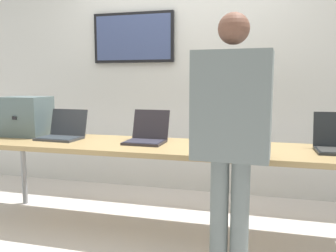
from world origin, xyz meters
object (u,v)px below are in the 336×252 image
(laptop_station_2, at_px, (233,139))
(person, at_px, (232,126))
(workbench, at_px, (160,150))
(equipment_box, at_px, (26,116))
(laptop_station_1, at_px, (147,135))
(laptop_station_0, at_px, (63,132))

(laptop_station_2, relative_size, person, 0.25)
(workbench, bearing_deg, person, -45.08)
(laptop_station_2, xyz_separation_m, person, (0.04, -0.70, 0.20))
(workbench, relative_size, equipment_box, 7.88)
(equipment_box, bearing_deg, laptop_station_1, -2.68)
(laptop_station_2, bearing_deg, person, -86.90)
(laptop_station_2, bearing_deg, laptop_station_1, -179.16)
(laptop_station_2, height_order, person, person)
(laptop_station_1, distance_m, laptop_station_2, 0.71)
(equipment_box, xyz_separation_m, laptop_station_0, (0.43, -0.07, -0.12))
(equipment_box, xyz_separation_m, laptop_station_2, (1.92, -0.05, -0.13))
(equipment_box, relative_size, person, 0.25)
(workbench, xyz_separation_m, laptop_station_1, (-0.13, 0.07, 0.11))
(laptop_station_0, xyz_separation_m, laptop_station_2, (1.50, 0.03, -0.00))
(laptop_station_0, relative_size, person, 0.24)
(workbench, xyz_separation_m, equipment_box, (-1.34, 0.13, 0.23))
(workbench, bearing_deg, laptop_station_1, 150.90)
(equipment_box, distance_m, laptop_station_0, 0.45)
(laptop_station_0, relative_size, laptop_station_1, 1.11)
(person, bearing_deg, laptop_station_0, 156.14)
(laptop_station_0, bearing_deg, workbench, -3.65)
(equipment_box, xyz_separation_m, person, (1.96, -0.75, 0.07))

